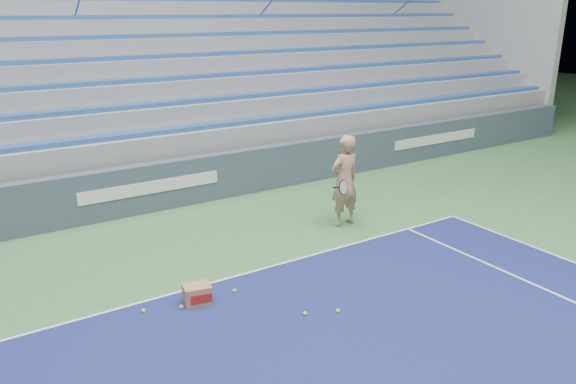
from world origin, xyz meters
name	(u,v)px	position (x,y,z in m)	size (l,w,h in m)	color
sponsor_barrier	(149,188)	(0.00, 15.88, 0.55)	(30.00, 0.32, 1.10)	#3C4A5C
bleachers	(79,80)	(0.00, 21.60, 2.36)	(31.00, 9.15, 7.30)	gray
tennis_player	(344,181)	(3.15, 12.84, 0.97)	(0.97, 0.87, 1.94)	tan
ball_box	(197,294)	(-0.85, 11.39, 0.15)	(0.47, 0.39, 0.31)	#A57350
tennis_ball_0	(235,291)	(-0.20, 11.39, 0.03)	(0.07, 0.07, 0.07)	#CDEE30
tennis_ball_1	(338,311)	(0.82, 9.98, 0.03)	(0.07, 0.07, 0.07)	#CDEE30
tennis_ball_2	(143,311)	(-1.66, 11.57, 0.03)	(0.07, 0.07, 0.07)	#CDEE30
tennis_ball_3	(181,307)	(-1.13, 11.37, 0.03)	(0.07, 0.07, 0.07)	#CDEE30
tennis_ball_4	(305,314)	(0.36, 10.18, 0.03)	(0.07, 0.07, 0.07)	#CDEE30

